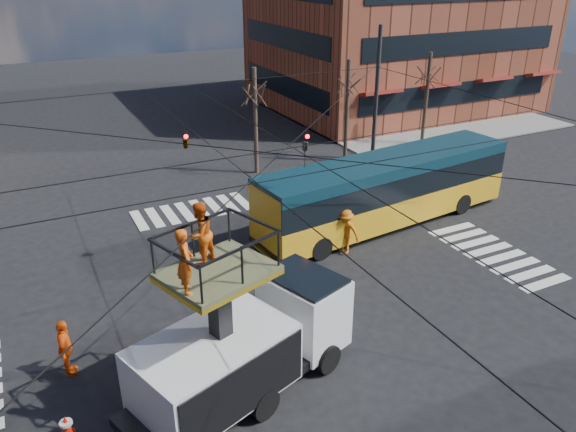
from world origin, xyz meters
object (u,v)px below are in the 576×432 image
Objects in this scene: city_bus at (386,189)px; worker_ground at (66,348)px; flagger at (345,232)px; traffic_cone at (66,426)px; utility_truck at (245,331)px.

worker_ground is at bearing -169.43° from city_bus.
city_bus is at bearing 79.00° from flagger.
city_bus is 16.52m from traffic_cone.
worker_ground is (-4.49, 2.94, -1.07)m from utility_truck.
utility_truck is at bearing -114.06° from worker_ground.
flagger reaches higher than traffic_cone.
city_bus reaches higher than worker_ground.
traffic_cone is 12.87m from flagger.
city_bus is 19.79× the size of traffic_cone.
utility_truck is at bearing -5.01° from traffic_cone.
city_bus is 15.24m from worker_ground.
utility_truck is 5.47m from worker_ground.
flagger reaches higher than worker_ground.
city_bus reaches higher than flagger.
worker_ground reaches higher than traffic_cone.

